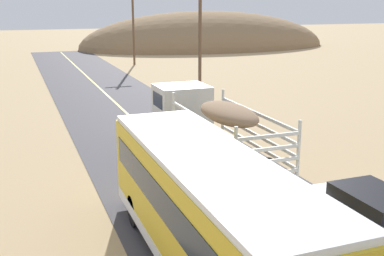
% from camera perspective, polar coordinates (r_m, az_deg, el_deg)
% --- Properties ---
extents(ground_plane, '(240.00, 240.00, 0.00)m').
position_cam_1_polar(ground_plane, '(14.56, 8.90, -13.46)').
color(ground_plane, tan).
extents(road_surface, '(8.00, 120.00, 0.02)m').
position_cam_1_polar(road_surface, '(14.56, 8.90, -13.43)').
color(road_surface, '#423F44').
rests_on(road_surface, ground).
extents(road_centre_line, '(0.16, 117.60, 0.00)m').
position_cam_1_polar(road_centre_line, '(14.55, 8.90, -13.38)').
color(road_centre_line, '#D8CC4C').
rests_on(road_centre_line, road_surface).
extents(suv_near, '(1.90, 4.62, 2.29)m').
position_cam_1_polar(suv_near, '(13.20, 20.69, -11.82)').
color(suv_near, silver).
rests_on(suv_near, road_surface).
extents(livestock_truck, '(2.53, 9.70, 3.02)m').
position_cam_1_polar(livestock_truck, '(21.61, 0.71, 1.27)').
color(livestock_truck, silver).
rests_on(livestock_truck, road_surface).
extents(bus, '(2.54, 10.00, 3.21)m').
position_cam_1_polar(bus, '(12.26, 1.86, -9.82)').
color(bus, gold).
rests_on(bus, road_surface).
extents(power_pole_mid, '(2.20, 0.24, 8.29)m').
position_cam_1_polar(power_pole_mid, '(35.22, 0.96, 10.89)').
color(power_pole_mid, brown).
rests_on(power_pole_mid, ground).
extents(power_pole_far, '(2.20, 0.24, 8.99)m').
position_cam_1_polar(power_pole_far, '(54.44, -7.07, 12.55)').
color(power_pole_far, brown).
rests_on(power_pole_far, ground).
extents(distant_hill, '(40.22, 22.08, 11.15)m').
position_cam_1_polar(distant_hill, '(76.94, 1.72, 9.71)').
color(distant_hill, '#8D6E4C').
rests_on(distant_hill, ground).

